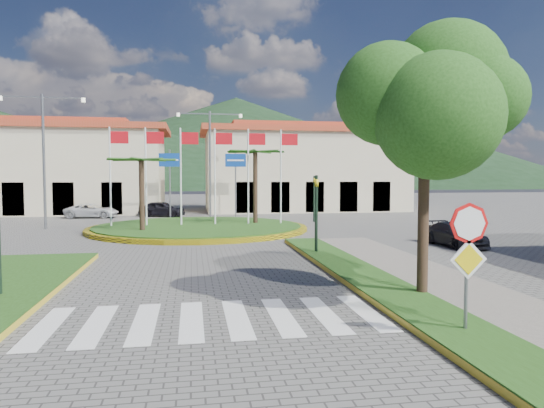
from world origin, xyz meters
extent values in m
plane|color=#605E5B|center=(0.00, 0.00, 0.00)|extent=(160.00, 160.00, 0.00)
cube|color=gray|center=(6.00, 2.00, 0.07)|extent=(4.00, 28.00, 0.15)
cube|color=#234513|center=(4.80, 2.00, 0.09)|extent=(1.60, 28.00, 0.18)
cube|color=silver|center=(0.00, 4.00, 0.01)|extent=(8.00, 3.00, 0.01)
cylinder|color=yellow|center=(0.00, 22.00, 0.12)|extent=(12.70, 12.70, 0.24)
cylinder|color=#234513|center=(0.00, 22.00, 0.15)|extent=(12.00, 12.00, 0.30)
cylinder|color=black|center=(-3.00, 20.00, 2.02)|extent=(0.28, 0.28, 4.05)
cylinder|color=black|center=(3.50, 23.00, 2.34)|extent=(0.28, 0.28, 4.68)
cylinder|color=silver|center=(-5.00, 22.50, 3.00)|extent=(0.10, 0.10, 6.00)
cube|color=red|center=(-4.45, 22.50, 5.40)|extent=(1.00, 0.03, 0.70)
cylinder|color=silver|center=(-3.00, 22.50, 3.00)|extent=(0.10, 0.10, 6.00)
cube|color=red|center=(-2.45, 22.50, 5.40)|extent=(1.00, 0.03, 0.70)
cylinder|color=silver|center=(-1.00, 22.50, 3.00)|extent=(0.10, 0.10, 6.00)
cube|color=red|center=(-0.45, 22.50, 5.40)|extent=(1.00, 0.03, 0.70)
cylinder|color=silver|center=(1.00, 22.50, 3.00)|extent=(0.10, 0.10, 6.00)
cube|color=red|center=(1.55, 22.50, 5.40)|extent=(1.00, 0.03, 0.70)
cylinder|color=silver|center=(3.00, 22.50, 3.00)|extent=(0.10, 0.10, 6.00)
cube|color=red|center=(3.55, 22.50, 5.40)|extent=(1.00, 0.03, 0.70)
cylinder|color=silver|center=(5.00, 22.50, 3.00)|extent=(0.10, 0.10, 6.00)
cube|color=red|center=(5.55, 22.50, 5.40)|extent=(1.00, 0.03, 0.70)
cylinder|color=slate|center=(4.90, 2.00, 1.25)|extent=(0.07, 0.07, 2.50)
cylinder|color=red|center=(4.90, 1.95, 2.25)|extent=(0.80, 0.03, 0.80)
cube|color=yellow|center=(4.90, 1.94, 1.55)|extent=(0.78, 0.03, 0.78)
cylinder|color=black|center=(5.50, 5.00, 2.20)|extent=(0.28, 0.28, 4.40)
ellipsoid|color=#1C4512|center=(5.50, 5.00, 5.20)|extent=(3.60, 3.60, 3.20)
cylinder|color=black|center=(4.50, 12.00, 1.60)|extent=(0.12, 0.12, 3.20)
imported|color=yellow|center=(4.50, 12.00, 2.60)|extent=(0.15, 0.18, 0.90)
cylinder|color=black|center=(8.00, 26.00, 1.60)|extent=(0.12, 0.12, 3.20)
imported|color=yellow|center=(8.00, 26.00, 2.60)|extent=(0.18, 0.15, 0.90)
cylinder|color=slate|center=(-2.00, 31.00, 2.60)|extent=(0.12, 0.12, 5.20)
cube|color=navy|center=(-2.00, 30.94, 4.40)|extent=(1.60, 0.05, 1.00)
cylinder|color=slate|center=(3.00, 31.00, 2.60)|extent=(0.12, 0.12, 5.20)
cube|color=navy|center=(3.00, 30.94, 4.40)|extent=(1.60, 0.05, 1.00)
cylinder|color=slate|center=(1.00, 30.00, 4.00)|extent=(0.16, 0.16, 8.00)
cube|color=slate|center=(-0.20, 30.00, 7.80)|extent=(2.40, 0.08, 0.08)
cube|color=slate|center=(2.20, 30.00, 7.80)|extent=(2.40, 0.08, 0.08)
cylinder|color=slate|center=(-9.00, 24.00, 4.00)|extent=(0.16, 0.16, 8.00)
cube|color=slate|center=(-10.20, 24.00, 7.80)|extent=(2.40, 0.08, 0.08)
cube|color=slate|center=(-7.80, 24.00, 7.80)|extent=(2.40, 0.08, 0.08)
cube|color=beige|center=(-14.00, 38.00, 3.50)|extent=(22.00, 9.00, 7.00)
cube|color=#AD3E21|center=(-14.00, 38.00, 7.25)|extent=(23.32, 9.54, 0.50)
cube|color=#AD3E21|center=(-14.00, 38.00, 7.75)|extent=(16.50, 4.95, 0.60)
cube|color=beige|center=(10.00, 38.00, 3.50)|extent=(18.00, 9.00, 7.00)
cube|color=#AD3E21|center=(10.00, 38.00, 7.25)|extent=(19.08, 9.54, 0.50)
cube|color=#AD3E21|center=(10.00, 38.00, 7.75)|extent=(13.50, 4.95, 0.60)
cone|color=black|center=(15.00, 160.00, 15.00)|extent=(180.00, 180.00, 30.00)
cone|color=black|center=(70.00, 135.00, 9.00)|extent=(120.00, 120.00, 18.00)
cone|color=black|center=(-10.00, 130.00, 8.00)|extent=(110.00, 110.00, 16.00)
imported|color=#BDBDBF|center=(-7.89, 31.87, 0.54)|extent=(4.04, 2.15, 1.08)
imported|color=black|center=(-2.69, 32.22, 0.61)|extent=(3.87, 2.66, 1.22)
imported|color=black|center=(6.34, 35.04, 0.55)|extent=(3.52, 1.89, 1.10)
imported|color=black|center=(11.37, 13.52, 0.53)|extent=(1.65, 3.72, 1.06)
camera|label=1|loc=(-0.37, -6.59, 3.15)|focal=32.00mm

